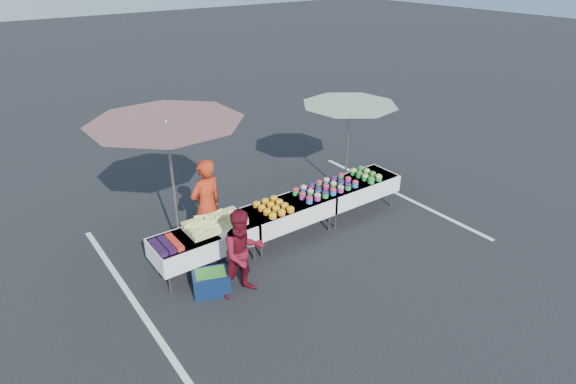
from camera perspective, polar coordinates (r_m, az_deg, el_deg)
ground at (r=9.64m, az=0.00°, el=-5.32°), size 80.00×80.00×0.00m
stripe_left at (r=8.51m, az=-18.11°, el=-11.76°), size 0.10×5.00×0.00m
stripe_right at (r=11.57m, az=12.93°, el=-0.24°), size 0.10×5.00×0.00m
table_left at (r=8.56m, az=-9.85°, el=-5.68°), size 1.86×0.81×0.75m
table_center at (r=9.35m, az=0.00°, el=-2.28°), size 1.86×0.81×0.75m
table_right at (r=10.39m, az=8.06°, el=0.56°), size 1.86×0.81×0.75m
berry_punnets at (r=8.18m, az=-14.21°, el=-6.11°), size 0.40×0.54×0.08m
corn_pile at (r=8.55m, az=-8.66°, el=-3.61°), size 1.16×0.57×0.26m
plastic_bags at (r=8.34m, az=-7.17°, el=-4.85°), size 0.30×0.25×0.05m
carrot_bowls at (r=9.06m, az=-1.76°, el=-1.74°), size 0.55×0.69×0.11m
potato_cups at (r=9.76m, az=4.52°, el=0.58°), size 1.34×0.58×0.16m
bean_baskets at (r=10.45m, az=9.22°, el=2.09°), size 0.36×0.68×0.15m
vendor at (r=8.96m, az=-9.60°, el=-1.62°), size 0.75×0.57×1.84m
customer at (r=7.80m, az=-5.33°, el=-7.23°), size 0.80×0.65×1.54m
umbrella_left at (r=8.20m, az=-14.12°, el=6.67°), size 3.45×3.45×2.66m
umbrella_right at (r=10.70m, az=7.27°, el=9.34°), size 2.52×2.52×2.16m
storage_bin at (r=8.20m, az=-9.10°, el=-10.47°), size 0.71×0.61×0.39m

